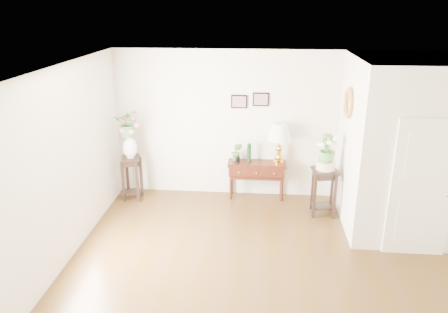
# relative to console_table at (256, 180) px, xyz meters

# --- Properties ---
(floor) EXTENTS (6.00, 5.50, 0.02)m
(floor) POSITION_rel_console_table_xyz_m (0.29, -2.57, -0.36)
(floor) COLOR #472F10
(floor) RESTS_ON ground
(ceiling) EXTENTS (6.00, 5.50, 0.02)m
(ceiling) POSITION_rel_console_table_xyz_m (0.29, -2.57, 2.44)
(ceiling) COLOR white
(ceiling) RESTS_ON ground
(wall_back) EXTENTS (6.00, 0.02, 2.80)m
(wall_back) POSITION_rel_console_table_xyz_m (0.29, 0.18, 1.04)
(wall_back) COLOR beige
(wall_back) RESTS_ON ground
(wall_left) EXTENTS (0.02, 5.50, 2.80)m
(wall_left) POSITION_rel_console_table_xyz_m (-2.71, -2.57, 1.04)
(wall_left) COLOR beige
(wall_left) RESTS_ON ground
(partition) EXTENTS (1.80, 1.95, 2.80)m
(partition) POSITION_rel_console_table_xyz_m (2.39, -0.79, 1.04)
(partition) COLOR beige
(partition) RESTS_ON floor
(door) EXTENTS (0.90, 0.05, 2.10)m
(door) POSITION_rel_console_table_xyz_m (2.39, -1.79, 0.69)
(door) COLOR silver
(door) RESTS_ON floor
(art_print_left) EXTENTS (0.30, 0.02, 0.25)m
(art_print_left) POSITION_rel_console_table_xyz_m (-0.36, 0.16, 1.49)
(art_print_left) COLOR black
(art_print_left) RESTS_ON wall_back
(art_print_right) EXTENTS (0.30, 0.02, 0.25)m
(art_print_right) POSITION_rel_console_table_xyz_m (0.04, 0.16, 1.54)
(art_print_right) COLOR black
(art_print_right) RESTS_ON wall_back
(wall_ornament) EXTENTS (0.07, 0.51, 0.51)m
(wall_ornament) POSITION_rel_console_table_xyz_m (1.45, -0.67, 1.69)
(wall_ornament) COLOR gold
(wall_ornament) RESTS_ON partition
(console_table) EXTENTS (1.09, 0.37, 0.73)m
(console_table) POSITION_rel_console_table_xyz_m (0.00, 0.00, 0.00)
(console_table) COLOR black
(console_table) RESTS_ON floor
(table_lamp) EXTENTS (0.56, 0.56, 0.78)m
(table_lamp) POSITION_rel_console_table_xyz_m (0.41, 0.00, 0.71)
(table_lamp) COLOR gold
(table_lamp) RESTS_ON console_table
(green_vase) EXTENTS (0.10, 0.10, 0.36)m
(green_vase) POSITION_rel_console_table_xyz_m (-0.15, 0.00, 0.53)
(green_vase) COLOR black
(green_vase) RESTS_ON console_table
(potted_plant) EXTENTS (0.23, 0.20, 0.36)m
(potted_plant) POSITION_rel_console_table_xyz_m (-0.38, 0.00, 0.54)
(potted_plant) COLOR #4D7F3C
(potted_plant) RESTS_ON console_table
(plant_stand_a) EXTENTS (0.41, 0.41, 0.85)m
(plant_stand_a) POSITION_rel_console_table_xyz_m (-2.36, -0.26, 0.06)
(plant_stand_a) COLOR black
(plant_stand_a) RESTS_ON floor
(porcelain_vase) EXTENTS (0.35, 0.35, 0.45)m
(porcelain_vase) POSITION_rel_console_table_xyz_m (-2.36, -0.26, 0.71)
(porcelain_vase) COLOR white
(porcelain_vase) RESTS_ON plant_stand_a
(lily_arrangement) EXTENTS (0.54, 0.48, 0.52)m
(lily_arrangement) POSITION_rel_console_table_xyz_m (-2.36, -0.26, 1.15)
(lily_arrangement) COLOR #4D7F3C
(lily_arrangement) RESTS_ON porcelain_vase
(plant_stand_b) EXTENTS (0.48, 0.48, 0.86)m
(plant_stand_b) POSITION_rel_console_table_xyz_m (1.19, -0.60, 0.07)
(plant_stand_b) COLOR black
(plant_stand_b) RESTS_ON floor
(ceramic_bowl) EXTENTS (0.34, 0.34, 0.15)m
(ceramic_bowl) POSITION_rel_console_table_xyz_m (1.19, -0.60, 0.57)
(ceramic_bowl) COLOR #EDE7CE
(ceramic_bowl) RESTS_ON plant_stand_b
(narcissus) EXTENTS (0.29, 0.29, 0.51)m
(narcissus) POSITION_rel_console_table_xyz_m (1.19, -0.60, 0.87)
(narcissus) COLOR #4D7F3C
(narcissus) RESTS_ON ceramic_bowl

